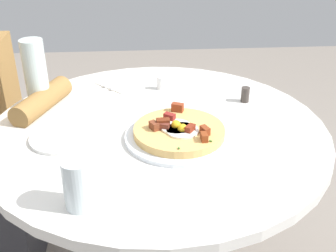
{
  "coord_description": "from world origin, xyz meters",
  "views": [
    {
      "loc": [
        -1.1,
        0.05,
        1.35
      ],
      "look_at": [
        -0.04,
        -0.03,
        0.77
      ],
      "focal_mm": 44.83,
      "sensor_mm": 36.0,
      "label": 1
    }
  ],
  "objects_px": {
    "water_glass": "(79,184)",
    "pepper_shaker": "(245,95)",
    "knife": "(129,82)",
    "dining_table": "(158,176)",
    "water_bottle": "(36,74)",
    "salt_shaker": "(161,83)",
    "pizza_plate": "(179,136)",
    "breakfast_pizza": "(179,130)",
    "bread_plate": "(63,137)",
    "fork": "(122,79)"
  },
  "relations": [
    {
      "from": "dining_table",
      "to": "bread_plate",
      "type": "bearing_deg",
      "value": 101.8
    },
    {
      "from": "fork",
      "to": "knife",
      "type": "distance_m",
      "value": 0.04
    },
    {
      "from": "water_bottle",
      "to": "pizza_plate",
      "type": "bearing_deg",
      "value": -119.66
    },
    {
      "from": "pizza_plate",
      "to": "pepper_shaker",
      "type": "bearing_deg",
      "value": -46.57
    },
    {
      "from": "breakfast_pizza",
      "to": "water_glass",
      "type": "bearing_deg",
      "value": 138.98
    },
    {
      "from": "dining_table",
      "to": "bread_plate",
      "type": "xyz_separation_m",
      "value": [
        -0.06,
        0.27,
        0.18
      ]
    },
    {
      "from": "breakfast_pizza",
      "to": "fork",
      "type": "xyz_separation_m",
      "value": [
        0.44,
        0.17,
        -0.02
      ]
    },
    {
      "from": "pepper_shaker",
      "to": "water_bottle",
      "type": "bearing_deg",
      "value": 88.51
    },
    {
      "from": "water_bottle",
      "to": "salt_shaker",
      "type": "distance_m",
      "value": 0.42
    },
    {
      "from": "water_bottle",
      "to": "salt_shaker",
      "type": "xyz_separation_m",
      "value": [
        0.11,
        -0.4,
        -0.09
      ]
    },
    {
      "from": "salt_shaker",
      "to": "water_bottle",
      "type": "bearing_deg",
      "value": 104.92
    },
    {
      "from": "fork",
      "to": "water_glass",
      "type": "xyz_separation_m",
      "value": [
        -0.72,
        0.07,
        0.05
      ]
    },
    {
      "from": "knife",
      "to": "salt_shaker",
      "type": "relative_size",
      "value": 3.93
    },
    {
      "from": "knife",
      "to": "water_bottle",
      "type": "height_order",
      "value": "water_bottle"
    },
    {
      "from": "salt_shaker",
      "to": "pepper_shaker",
      "type": "relative_size",
      "value": 0.91
    },
    {
      "from": "pizza_plate",
      "to": "breakfast_pizza",
      "type": "distance_m",
      "value": 0.02
    },
    {
      "from": "bread_plate",
      "to": "fork",
      "type": "relative_size",
      "value": 1.03
    },
    {
      "from": "salt_shaker",
      "to": "dining_table",
      "type": "bearing_deg",
      "value": 174.72
    },
    {
      "from": "dining_table",
      "to": "water_bottle",
      "type": "height_order",
      "value": "water_bottle"
    },
    {
      "from": "knife",
      "to": "salt_shaker",
      "type": "xyz_separation_m",
      "value": [
        -0.06,
        -0.11,
        0.02
      ]
    },
    {
      "from": "fork",
      "to": "knife",
      "type": "bearing_deg",
      "value": 90.0
    },
    {
      "from": "water_bottle",
      "to": "knife",
      "type": "bearing_deg",
      "value": -59.82
    },
    {
      "from": "salt_shaker",
      "to": "pepper_shaker",
      "type": "bearing_deg",
      "value": -114.5
    },
    {
      "from": "breakfast_pizza",
      "to": "fork",
      "type": "height_order",
      "value": "breakfast_pizza"
    },
    {
      "from": "breakfast_pizza",
      "to": "knife",
      "type": "height_order",
      "value": "breakfast_pizza"
    },
    {
      "from": "knife",
      "to": "pepper_shaker",
      "type": "xyz_separation_m",
      "value": [
        -0.18,
        -0.39,
        0.02
      ]
    },
    {
      "from": "pizza_plate",
      "to": "breakfast_pizza",
      "type": "height_order",
      "value": "breakfast_pizza"
    },
    {
      "from": "water_glass",
      "to": "pepper_shaker",
      "type": "height_order",
      "value": "water_glass"
    },
    {
      "from": "breakfast_pizza",
      "to": "pepper_shaker",
      "type": "relative_size",
      "value": 5.08
    },
    {
      "from": "breakfast_pizza",
      "to": "bread_plate",
      "type": "xyz_separation_m",
      "value": [
        0.02,
        0.33,
        -0.02
      ]
    },
    {
      "from": "dining_table",
      "to": "water_glass",
      "type": "bearing_deg",
      "value": 152.41
    },
    {
      "from": "salt_shaker",
      "to": "water_glass",
      "type": "bearing_deg",
      "value": 161.51
    },
    {
      "from": "water_glass",
      "to": "fork",
      "type": "bearing_deg",
      "value": -5.68
    },
    {
      "from": "knife",
      "to": "breakfast_pizza",
      "type": "bearing_deg",
      "value": 64.81
    },
    {
      "from": "breakfast_pizza",
      "to": "water_bottle",
      "type": "bearing_deg",
      "value": 60.28
    },
    {
      "from": "dining_table",
      "to": "salt_shaker",
      "type": "xyz_separation_m",
      "value": [
        0.28,
        -0.03,
        0.2
      ]
    },
    {
      "from": "breakfast_pizza",
      "to": "water_glass",
      "type": "xyz_separation_m",
      "value": [
        -0.28,
        0.24,
        0.03
      ]
    },
    {
      "from": "breakfast_pizza",
      "to": "knife",
      "type": "bearing_deg",
      "value": 19.4
    },
    {
      "from": "fork",
      "to": "dining_table",
      "type": "bearing_deg",
      "value": 62.94
    },
    {
      "from": "bread_plate",
      "to": "pepper_shaker",
      "type": "relative_size",
      "value": 3.7
    },
    {
      "from": "fork",
      "to": "salt_shaker",
      "type": "relative_size",
      "value": 3.93
    },
    {
      "from": "bread_plate",
      "to": "knife",
      "type": "height_order",
      "value": "bread_plate"
    },
    {
      "from": "water_bottle",
      "to": "salt_shaker",
      "type": "height_order",
      "value": "water_bottle"
    },
    {
      "from": "water_bottle",
      "to": "dining_table",
      "type": "bearing_deg",
      "value": -114.32
    },
    {
      "from": "fork",
      "to": "breakfast_pizza",
      "type": "bearing_deg",
      "value": 66.67
    },
    {
      "from": "bread_plate",
      "to": "water_glass",
      "type": "height_order",
      "value": "water_glass"
    },
    {
      "from": "bread_plate",
      "to": "water_glass",
      "type": "relative_size",
      "value": 1.58
    },
    {
      "from": "knife",
      "to": "water_glass",
      "type": "relative_size",
      "value": 1.52
    },
    {
      "from": "knife",
      "to": "dining_table",
      "type": "bearing_deg",
      "value": 60.24
    },
    {
      "from": "dining_table",
      "to": "salt_shaker",
      "type": "height_order",
      "value": "salt_shaker"
    }
  ]
}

